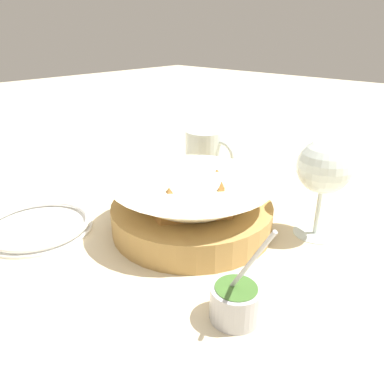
{
  "coord_description": "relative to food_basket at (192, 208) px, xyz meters",
  "views": [
    {
      "loc": [
        0.4,
        -0.42,
        0.31
      ],
      "look_at": [
        0.03,
        -0.02,
        0.07
      ],
      "focal_mm": 35.0,
      "sensor_mm": 36.0,
      "label": 1
    }
  ],
  "objects": [
    {
      "name": "beer_mug",
      "position": [
        -0.15,
        0.21,
        0.01
      ],
      "size": [
        0.13,
        0.09,
        0.1
      ],
      "color": "silver",
      "rests_on": "ground_plane"
    },
    {
      "name": "food_basket",
      "position": [
        0.0,
        0.0,
        0.0
      ],
      "size": [
        0.26,
        0.26,
        0.1
      ],
      "color": "#B2894C",
      "rests_on": "ground_plane"
    },
    {
      "name": "side_plate",
      "position": [
        -0.18,
        -0.17,
        -0.03
      ],
      "size": [
        0.17,
        0.17,
        0.01
      ],
      "color": "white",
      "rests_on": "ground_plane"
    },
    {
      "name": "sauce_cup",
      "position": [
        0.18,
        -0.12,
        -0.01
      ],
      "size": [
        0.07,
        0.06,
        0.13
      ],
      "color": "#B7B7BC",
      "rests_on": "ground_plane"
    },
    {
      "name": "ground_plane",
      "position": [
        -0.03,
        0.02,
        -0.04
      ],
      "size": [
        4.0,
        4.0,
        0.0
      ],
      "primitive_type": "plane",
      "color": "beige"
    },
    {
      "name": "wine_glass",
      "position": [
        0.16,
        0.12,
        0.07
      ],
      "size": [
        0.08,
        0.08,
        0.16
      ],
      "color": "silver",
      "rests_on": "ground_plane"
    }
  ]
}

